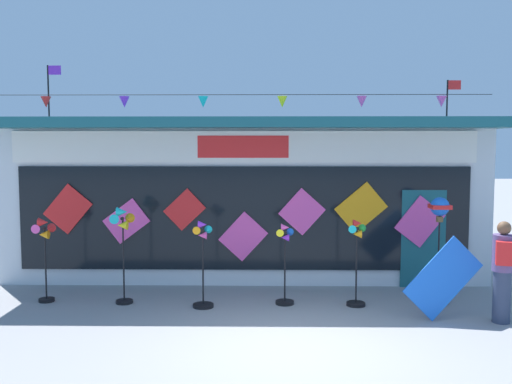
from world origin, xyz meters
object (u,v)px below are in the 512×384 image
Objects in this scene: wind_spinner_center_left at (203,262)px; wind_spinner_center_right at (285,260)px; wind_spinner_far_left at (44,244)px; display_kite_on_ground at (443,278)px; wind_spinner_right at (357,257)px; wind_spinner_far_right at (439,222)px; kite_shop_building at (247,192)px; person_near_camera at (503,270)px; wind_spinner_left at (123,236)px.

wind_spinner_center_left is 1.49m from wind_spinner_center_right.
display_kite_on_ground is (7.04, -0.94, -0.39)m from wind_spinner_far_left.
wind_spinner_right is at bearing 2.83° from wind_spinner_center_left.
wind_spinner_center_right is 2.91m from wind_spinner_far_right.
display_kite_on_ground is at bearing -102.56° from wind_spinner_far_right.
wind_spinner_center_right is (0.80, -3.69, -0.93)m from kite_shop_building.
kite_shop_building reaches higher than person_near_camera.
wind_spinner_center_left is 0.99× the size of wind_spinner_right.
wind_spinner_far_right is (4.30, 0.35, 0.68)m from wind_spinner_center_left.
wind_spinner_center_left is at bearing -99.72° from kite_shop_building.
wind_spinner_center_left reaches higher than wind_spinner_center_right.
wind_spinner_center_right is 0.94× the size of wind_spinner_right.
person_near_camera reaches higher than wind_spinner_center_left.
kite_shop_building is 6.68× the size of wind_spinner_right.
wind_spinner_right reaches higher than wind_spinner_center_left.
wind_spinner_center_right is 1.16× the size of display_kite_on_ground.
wind_spinner_far_right is (7.26, 0.04, 0.42)m from wind_spinner_far_left.
wind_spinner_far_left is at bearing 172.42° from display_kite_on_ground.
wind_spinner_far_right reaches higher than person_near_camera.
wind_spinner_center_right is 3.66m from person_near_camera.
wind_spinner_left is at bearing 178.89° from wind_spinner_right.
display_kite_on_ground is at bearing -53.06° from kite_shop_building.
wind_spinner_right is at bearing -3.67° from wind_spinner_center_right.
display_kite_on_ground is (-0.22, -0.97, -0.81)m from wind_spinner_far_right.
wind_spinner_far_right is 1.29m from display_kite_on_ground.
wind_spinner_left is 1.20× the size of wind_spinner_center_right.
kite_shop_building reaches higher than display_kite_on_ground.
kite_shop_building is 7.09× the size of wind_spinner_center_right.
wind_spinner_far_right is at bearing 2.61° from wind_spinner_center_right.
kite_shop_building reaches higher than wind_spinner_center_right.
display_kite_on_ground is (4.08, -0.63, -0.13)m from wind_spinner_center_left.
wind_spinner_far_left is at bearing 176.48° from wind_spinner_left.
wind_spinner_right reaches higher than wind_spinner_far_left.
person_near_camera is at bearing -10.81° from display_kite_on_ground.
wind_spinner_far_right is (5.78, 0.13, 0.25)m from wind_spinner_left.
display_kite_on_ground is (-0.91, 0.17, -0.19)m from person_near_camera.
kite_shop_building is at bearing 119.05° from wind_spinner_right.
person_near_camera is at bearing -22.83° from wind_spinner_right.
wind_spinner_right is at bearing 149.87° from display_kite_on_ground.
kite_shop_building is at bearing 44.74° from wind_spinner_far_left.
person_near_camera is at bearing -58.83° from wind_spinner_far_right.
wind_spinner_right is (1.29, -0.08, 0.09)m from wind_spinner_center_right.
wind_spinner_left is (-2.15, -3.69, -0.49)m from kite_shop_building.
wind_spinner_left is 1.13× the size of wind_spinner_right.
wind_spinner_center_right is (2.96, 0.00, -0.44)m from wind_spinner_left.
wind_spinner_center_right is at bearing 0.01° from wind_spinner_left.
person_near_camera is (2.23, -0.94, -0.01)m from wind_spinner_right.
kite_shop_building is at bearing 59.72° from wind_spinner_left.
kite_shop_building is at bearing 102.31° from wind_spinner_center_right.
wind_spinner_right is at bearing -1.11° from wind_spinner_left.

